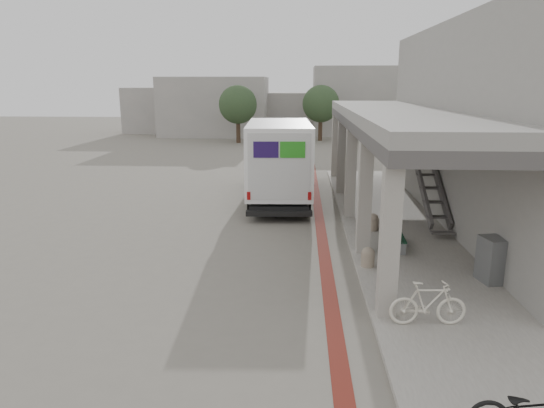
# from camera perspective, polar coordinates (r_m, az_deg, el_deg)

# --- Properties ---
(ground) EXTENTS (120.00, 120.00, 0.00)m
(ground) POSITION_cam_1_polar(r_m,az_deg,el_deg) (13.93, 2.12, -6.57)
(ground) COLOR slate
(ground) RESTS_ON ground
(bike_lane_stripe) EXTENTS (0.35, 40.00, 0.01)m
(bike_lane_stripe) POSITION_cam_1_polar(r_m,az_deg,el_deg) (15.84, 5.91, -4.06)
(bike_lane_stripe) COLOR maroon
(bike_lane_stripe) RESTS_ON ground
(sidewalk) EXTENTS (4.40, 28.00, 0.12)m
(sidewalk) POSITION_cam_1_polar(r_m,az_deg,el_deg) (14.41, 18.34, -6.34)
(sidewalk) COLOR gray
(sidewalk) RESTS_ON ground
(transit_building) EXTENTS (7.60, 17.00, 7.00)m
(transit_building) POSITION_cam_1_polar(r_m,az_deg,el_deg) (18.80, 24.08, 8.24)
(transit_building) COLOR gray
(transit_building) RESTS_ON ground
(distant_backdrop) EXTENTS (28.00, 10.00, 6.50)m
(distant_backdrop) POSITION_cam_1_polar(r_m,az_deg,el_deg) (49.08, -0.30, 11.42)
(distant_backdrop) COLOR gray
(distant_backdrop) RESTS_ON ground
(tree_left) EXTENTS (3.20, 3.20, 4.80)m
(tree_left) POSITION_cam_1_polar(r_m,az_deg,el_deg) (41.42, -4.04, 11.57)
(tree_left) COLOR #38281C
(tree_left) RESTS_ON ground
(tree_mid) EXTENTS (3.20, 3.20, 4.80)m
(tree_mid) POSITION_cam_1_polar(r_m,az_deg,el_deg) (43.12, 5.77, 11.63)
(tree_mid) COLOR #38281C
(tree_mid) RESTS_ON ground
(tree_right) EXTENTS (3.20, 3.20, 4.80)m
(tree_right) POSITION_cam_1_polar(r_m,az_deg,el_deg) (43.20, 16.69, 11.13)
(tree_right) COLOR #38281C
(tree_right) RESTS_ON ground
(fedex_truck) EXTENTS (2.83, 8.01, 3.37)m
(fedex_truck) POSITION_cam_1_polar(r_m,az_deg,el_deg) (20.81, 0.82, 5.43)
(fedex_truck) COLOR black
(fedex_truck) RESTS_ON ground
(bench) EXTENTS (0.46, 1.76, 0.41)m
(bench) POSITION_cam_1_polar(r_m,az_deg,el_deg) (15.04, 14.37, -3.79)
(bench) COLOR gray
(bench) RESTS_ON sidewalk
(bollard_near) EXTENTS (0.36, 0.36, 0.54)m
(bollard_near) POSITION_cam_1_polar(r_m,az_deg,el_deg) (13.28, 11.22, -6.10)
(bollard_near) COLOR gray
(bollard_near) RESTS_ON sidewalk
(bollard_far) EXTENTS (0.38, 0.38, 0.57)m
(bollard_far) POSITION_cam_1_polar(r_m,az_deg,el_deg) (16.54, 11.78, -2.05)
(bollard_far) COLOR gray
(bollard_far) RESTS_ON sidewalk
(utility_cabinet) EXTENTS (0.64, 0.77, 1.13)m
(utility_cabinet) POSITION_cam_1_polar(r_m,az_deg,el_deg) (13.13, 24.49, -6.00)
(utility_cabinet) COLOR gray
(utility_cabinet) RESTS_ON sidewalk
(bicycle_cream) EXTENTS (1.58, 0.52, 0.94)m
(bicycle_cream) POSITION_cam_1_polar(r_m,az_deg,el_deg) (10.43, 17.88, -11.07)
(bicycle_cream) COLOR silver
(bicycle_cream) RESTS_ON sidewalk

